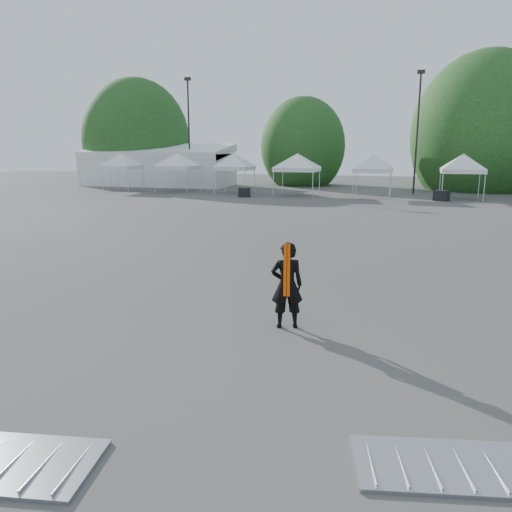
# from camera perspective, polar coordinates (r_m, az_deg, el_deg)

# --- Properties ---
(ground) EXTENTS (120.00, 120.00, 0.00)m
(ground) POSITION_cam_1_polar(r_m,az_deg,el_deg) (12.41, 5.01, -5.19)
(ground) COLOR #474442
(ground) RESTS_ON ground
(marquee) EXTENTS (15.00, 6.25, 4.23)m
(marquee) POSITION_cam_1_polar(r_m,az_deg,el_deg) (52.62, -11.15, 10.06)
(marquee) COLOR white
(marquee) RESTS_ON ground
(light_pole_west) EXTENTS (0.60, 0.25, 10.30)m
(light_pole_west) POSITION_cam_1_polar(r_m,az_deg,el_deg) (49.99, -7.69, 14.44)
(light_pole_west) COLOR black
(light_pole_west) RESTS_ON ground
(light_pole_east) EXTENTS (0.60, 0.25, 9.80)m
(light_pole_east) POSITION_cam_1_polar(r_m,az_deg,el_deg) (43.66, 17.99, 13.98)
(light_pole_east) COLOR black
(light_pole_east) RESTS_ON ground
(tree_far_w) EXTENTS (4.80, 4.80, 7.30)m
(tree_far_w) POSITION_cam_1_polar(r_m,az_deg,el_deg) (57.15, -13.48, 12.68)
(tree_far_w) COLOR #382314
(tree_far_w) RESTS_ON ground
(tree_mid_w) EXTENTS (4.16, 4.16, 6.33)m
(tree_mid_w) POSITION_cam_1_polar(r_m,az_deg,el_deg) (52.64, 5.38, 12.37)
(tree_mid_w) COLOR #382314
(tree_mid_w) RESTS_ON ground
(tree_mid_e) EXTENTS (5.12, 5.12, 7.79)m
(tree_mid_e) POSITION_cam_1_polar(r_m,az_deg,el_deg) (51.07, 24.68, 12.37)
(tree_mid_e) COLOR #382314
(tree_mid_e) RESTS_ON ground
(tent_a) EXTENTS (3.82, 3.82, 3.88)m
(tent_a) POSITION_cam_1_polar(r_m,az_deg,el_deg) (46.25, -15.14, 10.96)
(tent_a) COLOR silver
(tent_a) RESTS_ON ground
(tent_b) EXTENTS (4.50, 4.50, 3.88)m
(tent_b) POSITION_cam_1_polar(r_m,az_deg,el_deg) (44.79, -8.98, 11.21)
(tent_b) COLOR silver
(tent_b) RESTS_ON ground
(tent_c) EXTENTS (4.09, 4.09, 3.88)m
(tent_c) POSITION_cam_1_polar(r_m,az_deg,el_deg) (42.58, -2.48, 11.30)
(tent_c) COLOR silver
(tent_c) RESTS_ON ground
(tent_d) EXTENTS (4.67, 4.67, 3.88)m
(tent_d) POSITION_cam_1_polar(r_m,az_deg,el_deg) (40.34, 4.75, 11.22)
(tent_d) COLOR silver
(tent_d) RESTS_ON ground
(tent_e) EXTENTS (4.01, 4.01, 3.88)m
(tent_e) POSITION_cam_1_polar(r_m,az_deg,el_deg) (39.29, 13.31, 10.92)
(tent_e) COLOR silver
(tent_e) RESTS_ON ground
(tent_f) EXTENTS (4.25, 4.25, 3.88)m
(tent_f) POSITION_cam_1_polar(r_m,az_deg,el_deg) (40.27, 22.63, 10.34)
(tent_f) COLOR silver
(tent_f) RESTS_ON ground
(man) EXTENTS (0.78, 0.64, 1.83)m
(man) POSITION_cam_1_polar(r_m,az_deg,el_deg) (10.39, 3.54, -3.34)
(man) COLOR black
(man) RESTS_ON ground
(barrier_mid) EXTENTS (2.33, 1.49, 0.07)m
(barrier_mid) POSITION_cam_1_polar(r_m,az_deg,el_deg) (6.77, 20.96, -21.44)
(barrier_mid) COLOR #A1A3A8
(barrier_mid) RESTS_ON ground
(crate_west) EXTENTS (1.05, 0.90, 0.71)m
(crate_west) POSITION_cam_1_polar(r_m,az_deg,el_deg) (39.21, -1.33, 7.27)
(crate_west) COLOR black
(crate_west) RESTS_ON ground
(crate_mid) EXTENTS (1.21, 1.10, 0.76)m
(crate_mid) POSITION_cam_1_polar(r_m,az_deg,el_deg) (38.68, 20.44, 6.49)
(crate_mid) COLOR black
(crate_mid) RESTS_ON ground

